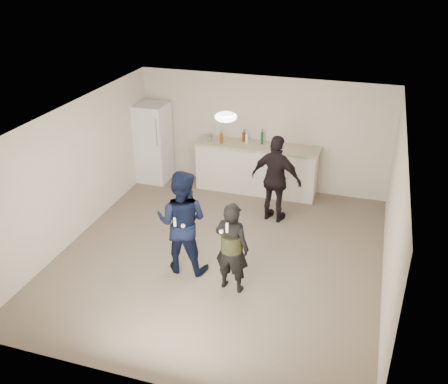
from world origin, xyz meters
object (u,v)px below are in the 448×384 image
(fridge, at_px, (153,143))
(shaker, at_px, (210,137))
(woman, at_px, (232,247))
(man, at_px, (182,222))
(counter, at_px, (256,169))
(spectator, at_px, (276,179))

(fridge, bearing_deg, shaker, 0.30)
(fridge, distance_m, woman, 4.50)
(fridge, height_order, woman, fridge)
(shaker, relative_size, man, 0.09)
(counter, xyz_separation_m, shaker, (-1.03, -0.06, 0.65))
(counter, xyz_separation_m, woman, (0.48, -3.51, 0.24))
(spectator, bearing_deg, woman, 98.51)
(fridge, relative_size, man, 1.01)
(woman, distance_m, spectator, 2.40)
(woman, bearing_deg, man, -9.25)
(man, bearing_deg, counter, -100.75)
(man, bearing_deg, shaker, -82.35)
(man, bearing_deg, fridge, -61.00)
(spectator, bearing_deg, shaker, -19.12)
(shaker, xyz_separation_m, spectator, (1.70, -1.06, -0.30))
(spectator, bearing_deg, fridge, -6.06)
(man, relative_size, spectator, 1.02)
(counter, height_order, spectator, spectator)
(shaker, distance_m, spectator, 2.03)
(spectator, bearing_deg, counter, -46.48)
(shaker, relative_size, woman, 0.11)
(woman, height_order, spectator, spectator)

